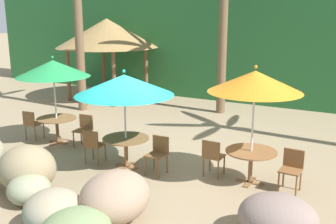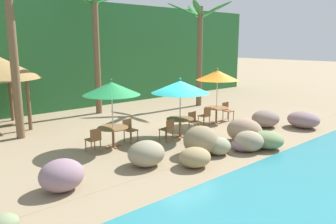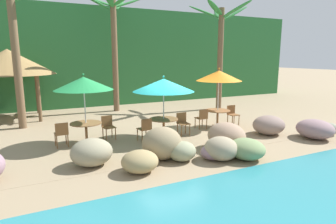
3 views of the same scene
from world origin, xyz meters
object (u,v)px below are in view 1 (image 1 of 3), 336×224
(umbrella_green, at_px, (53,68))
(chair_green_inland, at_px, (32,123))
(chair_teal_seaward, at_px, (158,152))
(palm_tree_nearest, at_px, (78,3))
(palapa_hut, at_px, (107,33))
(umbrella_teal, at_px, (124,85))
(umbrella_orange, at_px, (255,82))
(dining_table_orange, at_px, (251,156))
(chair_teal_inland, at_px, (93,144))
(chair_orange_inland, at_px, (213,155))
(chair_orange_seaward, at_px, (292,167))
(chair_green_seaward, at_px, (84,128))
(dining_table_green, at_px, (57,122))
(dining_table_teal, at_px, (126,143))

(umbrella_green, height_order, chair_green_inland, umbrella_green)
(chair_teal_seaward, relative_size, palm_tree_nearest, 0.14)
(umbrella_green, xyz_separation_m, palapa_hut, (-2.51, 5.68, 0.65))
(palm_tree_nearest, bearing_deg, palapa_hut, 101.10)
(chair_green_inland, distance_m, palapa_hut, 6.48)
(umbrella_teal, bearing_deg, umbrella_orange, 10.95)
(chair_green_inland, bearing_deg, dining_table_orange, 1.11)
(umbrella_green, relative_size, chair_teal_inland, 2.85)
(chair_green_inland, xyz_separation_m, chair_orange_inland, (5.64, 0.04, 0.00))
(chair_teal_seaward, relative_size, dining_table_orange, 0.79)
(chair_orange_seaward, bearing_deg, chair_green_inland, -178.58)
(chair_teal_inland, relative_size, umbrella_orange, 0.34)
(umbrella_teal, relative_size, chair_orange_inland, 2.71)
(chair_teal_seaward, height_order, dining_table_orange, chair_teal_seaward)
(chair_green_seaward, height_order, chair_teal_inland, same)
(umbrella_teal, distance_m, dining_table_orange, 3.24)
(dining_table_green, distance_m, chair_teal_seaward, 3.66)
(chair_teal_seaward, bearing_deg, chair_orange_seaward, 10.83)
(dining_table_orange, distance_m, chair_orange_seaward, 0.86)
(umbrella_green, relative_size, palapa_hut, 0.58)
(chair_teal_inland, bearing_deg, umbrella_orange, 11.63)
(umbrella_teal, xyz_separation_m, chair_teal_seaward, (0.85, 0.06, -1.49))
(dining_table_orange, distance_m, palapa_hut, 10.19)
(umbrella_orange, xyz_separation_m, chair_orange_seaward, (0.85, 0.06, -1.72))
(dining_table_teal, distance_m, umbrella_orange, 3.35)
(umbrella_orange, bearing_deg, chair_teal_inland, -168.37)
(umbrella_green, height_order, umbrella_orange, umbrella_orange)
(dining_table_teal, bearing_deg, umbrella_orange, 10.95)
(chair_teal_inland, height_order, umbrella_orange, umbrella_orange)
(palm_tree_nearest, xyz_separation_m, palapa_hut, (-0.43, 2.20, -1.19))
(chair_teal_seaward, xyz_separation_m, dining_table_orange, (2.02, 0.49, 0.10))
(palm_tree_nearest, bearing_deg, umbrella_orange, -24.39)
(chair_green_inland, distance_m, umbrella_orange, 6.71)
(palm_tree_nearest, relative_size, palapa_hut, 1.42)
(chair_green_seaward, bearing_deg, chair_orange_seaward, -1.52)
(chair_orange_seaward, bearing_deg, umbrella_green, -179.67)
(dining_table_orange, bearing_deg, chair_teal_inland, -168.37)
(palapa_hut, bearing_deg, chair_green_inland, -74.01)
(chair_orange_inland, distance_m, palm_tree_nearest, 8.49)
(umbrella_teal, relative_size, dining_table_teal, 2.14)
(chair_teal_seaward, bearing_deg, umbrella_green, 171.96)
(dining_table_teal, relative_size, chair_teal_inland, 1.26)
(chair_teal_seaward, xyz_separation_m, palm_tree_nearest, (-5.70, 3.99, 3.46))
(umbrella_green, xyz_separation_m, dining_table_teal, (2.77, -0.58, -1.52))
(umbrella_green, distance_m, chair_green_seaward, 1.83)
(dining_table_orange, bearing_deg, chair_teal_seaward, -166.31)
(umbrella_green, height_order, chair_teal_inland, umbrella_green)
(chair_orange_inland, relative_size, palm_tree_nearest, 0.14)
(chair_teal_inland, height_order, chair_orange_seaward, same)
(umbrella_teal, relative_size, chair_orange_seaward, 2.71)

